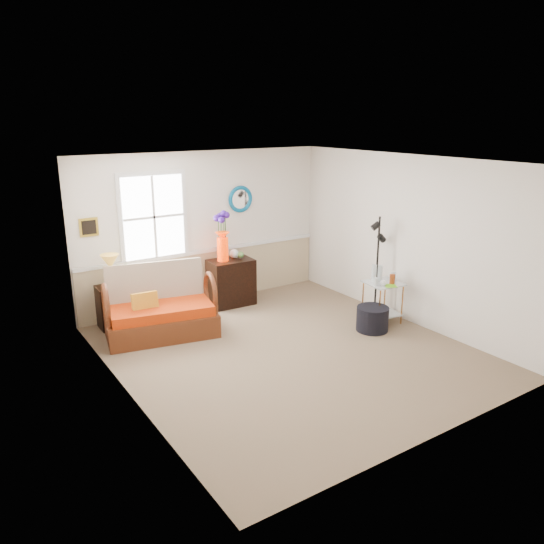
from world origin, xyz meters
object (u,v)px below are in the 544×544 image
lamp_stand (111,307)px  ottoman (372,319)px  cabinet (231,282)px  side_table (382,302)px  loveseat (160,302)px  floor_lamp (377,266)px

lamp_stand → ottoman: size_ratio=1.37×
cabinet → side_table: 2.57m
loveseat → lamp_stand: size_ratio=2.39×
loveseat → floor_lamp: bearing=-6.9°
floor_lamp → ottoman: size_ratio=3.35×
loveseat → side_table: bearing=-12.9°
lamp_stand → cabinet: 2.06m
cabinet → ottoman: (1.21, -2.21, -0.21)m
loveseat → cabinet: (1.53, 0.59, -0.12)m
loveseat → ottoman: bearing=-18.7°
loveseat → side_table: (3.11, -1.43, -0.19)m
side_table → ottoman: (-0.37, -0.18, -0.14)m
loveseat → cabinet: loveseat is taller
cabinet → floor_lamp: (1.75, -1.70, 0.41)m
ottoman → lamp_stand: bearing=144.6°
lamp_stand → floor_lamp: (3.80, -1.82, 0.48)m
side_table → ottoman: 0.44m
loveseat → ottoman: size_ratio=3.27×
lamp_stand → floor_lamp: 4.24m
side_table → floor_lamp: size_ratio=0.40×
loveseat → lamp_stand: (-0.52, 0.70, -0.19)m
floor_lamp → ottoman: bearing=-117.8°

